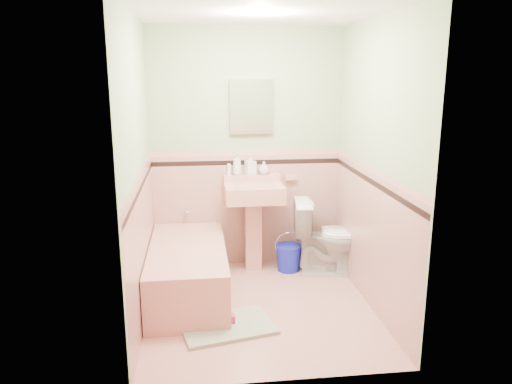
{
  "coord_description": "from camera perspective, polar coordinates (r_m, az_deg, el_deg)",
  "views": [
    {
      "loc": [
        -0.52,
        -4.05,
        2.05
      ],
      "look_at": [
        0.0,
        0.25,
        1.0
      ],
      "focal_mm": 34.92,
      "sensor_mm": 36.0,
      "label": 1
    }
  ],
  "objects": [
    {
      "name": "accent_right",
      "position": [
        4.42,
        13.15,
        1.11
      ],
      "size": [
        0.0,
        2.2,
        2.2
      ],
      "primitive_type": "plane",
      "rotation": [
        1.57,
        0.0,
        -1.57
      ],
      "color": "black",
      "rests_on": "ground"
    },
    {
      "name": "soap_dish",
      "position": [
        5.32,
        3.99,
        1.66
      ],
      "size": [
        0.12,
        0.07,
        0.04
      ],
      "primitive_type": "cube",
      "color": "tan",
      "rests_on": "wall_back"
    },
    {
      "name": "bathtub",
      "position": [
        4.74,
        -7.79,
        -9.12
      ],
      "size": [
        0.7,
        1.5,
        0.45
      ],
      "primitive_type": "cube",
      "color": "tan",
      "rests_on": "floor"
    },
    {
      "name": "accent_front",
      "position": [
        3.15,
        2.91,
        -3.54
      ],
      "size": [
        2.0,
        0.0,
        2.0
      ],
      "primitive_type": "plane",
      "rotation": [
        -1.57,
        0.0,
        0.0
      ],
      "color": "black",
      "rests_on": "ground"
    },
    {
      "name": "ceiling",
      "position": [
        4.11,
        0.44,
        19.92
      ],
      "size": [
        2.2,
        2.2,
        0.0
      ],
      "primitive_type": "plane",
      "rotation": [
        3.14,
        0.0,
        0.0
      ],
      "color": "white",
      "rests_on": "ground"
    },
    {
      "name": "soap_bottle_mid",
      "position": [
        5.2,
        -0.64,
        3.17
      ],
      "size": [
        0.12,
        0.13,
        0.22
      ],
      "primitive_type": "imported",
      "rotation": [
        0.0,
        0.0,
        0.32
      ],
      "color": "#B2B2B2",
      "rests_on": "sink"
    },
    {
      "name": "tub_faucet",
      "position": [
        5.29,
        -7.84,
        -2.06
      ],
      "size": [
        0.04,
        0.12,
        0.04
      ],
      "primitive_type": "cylinder",
      "rotation": [
        1.57,
        0.0,
        0.0
      ],
      "color": "silver",
      "rests_on": "wall_back"
    },
    {
      "name": "wainscot_front",
      "position": [
        3.34,
        2.82,
        -12.14
      ],
      "size": [
        2.0,
        0.0,
        2.0
      ],
      "primitive_type": "plane",
      "rotation": [
        -1.57,
        0.0,
        0.0
      ],
      "color": "#D89B90",
      "rests_on": "ground"
    },
    {
      "name": "soap_bottle_left",
      "position": [
        5.19,
        -2.18,
        3.22
      ],
      "size": [
        0.09,
        0.09,
        0.23
      ],
      "primitive_type": "imported",
      "rotation": [
        0.0,
        0.0,
        0.01
      ],
      "color": "#B2B2B2",
      "rests_on": "sink"
    },
    {
      "name": "tube",
      "position": [
        5.19,
        -3.12,
        2.59
      ],
      "size": [
        0.05,
        0.05,
        0.12
      ],
      "primitive_type": "cylinder",
      "rotation": [
        0.0,
        0.0,
        -0.41
      ],
      "color": "white",
      "rests_on": "sink"
    },
    {
      "name": "wainscot_right",
      "position": [
        4.56,
        12.87,
        -5.28
      ],
      "size": [
        0.0,
        2.2,
        2.2
      ],
      "primitive_type": "plane",
      "rotation": [
        1.57,
        0.0,
        -1.57
      ],
      "color": "#D89B90",
      "rests_on": "ground"
    },
    {
      "name": "wainscot_left",
      "position": [
        4.33,
        -12.78,
        -6.31
      ],
      "size": [
        0.0,
        2.2,
        2.2
      ],
      "primitive_type": "plane",
      "rotation": [
        1.57,
        0.0,
        1.57
      ],
      "color": "#D89B90",
      "rests_on": "ground"
    },
    {
      "name": "cap_left",
      "position": [
        4.16,
        -13.14,
        1.76
      ],
      "size": [
        0.0,
        2.2,
        2.2
      ],
      "primitive_type": "plane",
      "rotation": [
        1.57,
        0.0,
        1.57
      ],
      "color": "#D58F8A",
      "rests_on": "ground"
    },
    {
      "name": "wall_back",
      "position": [
        5.24,
        -1.12,
        4.84
      ],
      "size": [
        2.5,
        0.0,
        2.5
      ],
      "primitive_type": "plane",
      "rotation": [
        1.57,
        0.0,
        0.0
      ],
      "color": "beige",
      "rests_on": "ground"
    },
    {
      "name": "cap_right",
      "position": [
        4.4,
        13.22,
        2.39
      ],
      "size": [
        0.0,
        2.2,
        2.2
      ],
      "primitive_type": "plane",
      "rotation": [
        1.57,
        0.0,
        -1.57
      ],
      "color": "#D58F8A",
      "rests_on": "ground"
    },
    {
      "name": "wall_left",
      "position": [
        4.15,
        -13.41,
        2.16
      ],
      "size": [
        0.0,
        2.5,
        2.5
      ],
      "primitive_type": "plane",
      "rotation": [
        1.57,
        0.0,
        1.57
      ],
      "color": "beige",
      "rests_on": "ground"
    },
    {
      "name": "bath_mat",
      "position": [
        4.24,
        -3.31,
        -15.08
      ],
      "size": [
        0.83,
        0.65,
        0.03
      ],
      "primitive_type": "cube",
      "rotation": [
        0.0,
        0.0,
        0.22
      ],
      "color": "gray",
      "rests_on": "floor"
    },
    {
      "name": "floor",
      "position": [
        4.57,
        0.39,
        -13.04
      ],
      "size": [
        2.2,
        2.2,
        0.0
      ],
      "primitive_type": "plane",
      "color": "#D5958B",
      "rests_on": "ground"
    },
    {
      "name": "sink_faucet",
      "position": [
        5.2,
        -0.44,
        1.41
      ],
      "size": [
        0.02,
        0.02,
        0.1
      ],
      "primitive_type": "cylinder",
      "color": "silver",
      "rests_on": "sink"
    },
    {
      "name": "cap_front",
      "position": [
        3.12,
        2.93,
        -1.79
      ],
      "size": [
        2.0,
        0.0,
        2.0
      ],
      "primitive_type": "plane",
      "rotation": [
        -1.57,
        0.0,
        0.0
      ],
      "color": "#D58F8A",
      "rests_on": "ground"
    },
    {
      "name": "accent_back",
      "position": [
        5.24,
        -1.09,
        3.4
      ],
      "size": [
        2.0,
        0.0,
        2.0
      ],
      "primitive_type": "plane",
      "rotation": [
        1.57,
        0.0,
        0.0
      ],
      "color": "black",
      "rests_on": "ground"
    },
    {
      "name": "wall_front",
      "position": [
        3.1,
        2.99,
        -1.34
      ],
      "size": [
        2.5,
        0.0,
        2.5
      ],
      "primitive_type": "plane",
      "rotation": [
        -1.57,
        0.0,
        0.0
      ],
      "color": "beige",
      "rests_on": "ground"
    },
    {
      "name": "bucket",
      "position": [
        5.3,
        3.74,
        -7.53
      ],
      "size": [
        0.36,
        0.36,
        0.28
      ],
      "primitive_type": null,
      "rotation": [
        0.0,
        0.0,
        -0.38
      ],
      "color": "#141DBB",
      "rests_on": "floor"
    },
    {
      "name": "toilet",
      "position": [
        5.22,
        8.59,
        -5.08
      ],
      "size": [
        0.82,
        0.53,
        0.78
      ],
      "primitive_type": "imported",
      "rotation": [
        0.0,
        0.0,
        1.44
      ],
      "color": "white",
      "rests_on": "floor"
    },
    {
      "name": "sink",
      "position": [
        5.19,
        -0.26,
        -4.14
      ],
      "size": [
        0.59,
        0.49,
        0.93
      ],
      "primitive_type": null,
      "color": "tan",
      "rests_on": "floor"
    },
    {
      "name": "cap_back",
      "position": [
        5.22,
        -1.1,
        4.48
      ],
      "size": [
        2.0,
        0.0,
        2.0
      ],
      "primitive_type": "plane",
      "rotation": [
        1.57,
        0.0,
        0.0
      ],
      "color": "#D58F8A",
      "rests_on": "ground"
    },
    {
      "name": "wall_right",
      "position": [
        4.4,
        13.47,
        2.77
      ],
      "size": [
        0.0,
        2.5,
        2.5
      ],
      "primitive_type": "plane",
      "rotation": [
        1.57,
        0.0,
        -1.57
      ],
      "color": "beige",
      "rests_on": "ground"
    },
    {
      "name": "wainscot_back",
      "position": [
        5.36,
        -1.07,
        -2.06
      ],
      "size": [
        2.0,
        0.0,
        2.0
      ],
      "primitive_type": "plane",
      "rotation": [
        1.57,
        0.0,
        0.0
      ],
      "color": "#D89B90",
      "rests_on": "ground"
    },
    {
      "name": "medicine_cabinet",
      "position": [
        5.16,
        -0.55,
        9.74
      ],
      "size": [
        0.44,
        0.04,
        0.56
      ],
      "primitive_type": "cube",
      "color": "white",
      "rests_on": "wall_back"
    },
    {
      "name": "accent_left",
      "position": [
        4.18,
        -13.07,
        0.42
      ],
      "size": [
        0.0,
        2.2,
        2.2
      ],
      "primitive_type": "plane",
      "rotation": [
        1.57,
        0.0,
        1.57
      ],
      "color": "black",
      "rests_on": "ground"
    },
    {
      "name": "shoe",
      "position": [
        4.25,
        -3.52,
        -14.34
      ],
      "size": [
        0.16,
        0.08,
        0.06
      ],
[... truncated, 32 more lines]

